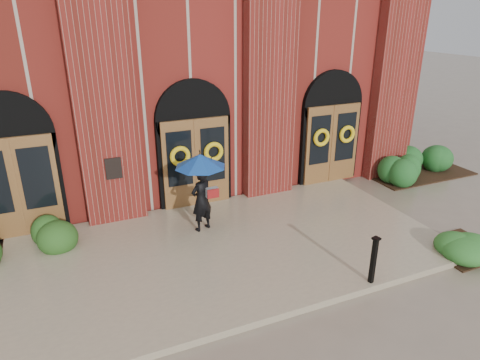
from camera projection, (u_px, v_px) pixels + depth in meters
ground at (234, 254)px, 10.10m from camera, size 90.00×90.00×0.00m
landing at (232, 248)px, 10.20m from camera, size 10.00×5.30×0.15m
church_building at (144, 62)px, 16.28m from camera, size 16.20×12.53×7.00m
man_with_umbrella at (201, 178)px, 10.41m from camera, size 1.61×1.61×2.01m
metal_post at (374, 259)px, 8.61m from camera, size 0.17×0.17×1.04m
hedge_wall_right at (422, 163)px, 14.78m from camera, size 3.39×1.36×0.87m
hedge_front_right at (463, 240)px, 10.19m from camera, size 1.47×1.26×0.52m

